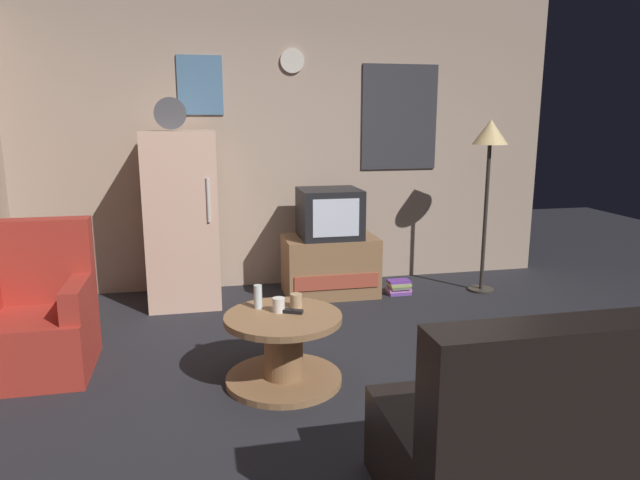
# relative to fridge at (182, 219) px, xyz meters

# --- Properties ---
(ground_plane) EXTENTS (12.00, 12.00, 0.00)m
(ground_plane) POSITION_rel_fridge_xyz_m (1.02, -1.98, -0.75)
(ground_plane) COLOR #232328
(wall_with_art) EXTENTS (5.20, 0.12, 2.75)m
(wall_with_art) POSITION_rel_fridge_xyz_m (1.03, 0.47, 0.63)
(wall_with_art) COLOR tan
(wall_with_art) RESTS_ON ground_plane
(fridge) EXTENTS (0.60, 0.62, 1.77)m
(fridge) POSITION_rel_fridge_xyz_m (0.00, 0.00, 0.00)
(fridge) COLOR beige
(fridge) RESTS_ON ground_plane
(tv_stand) EXTENTS (0.84, 0.53, 0.54)m
(tv_stand) POSITION_rel_fridge_xyz_m (1.31, -0.03, -0.48)
(tv_stand) COLOR #8E6642
(tv_stand) RESTS_ON ground_plane
(crt_tv) EXTENTS (0.54, 0.51, 0.44)m
(crt_tv) POSITION_rel_fridge_xyz_m (1.30, -0.03, 0.01)
(crt_tv) COLOR black
(crt_tv) RESTS_ON tv_stand
(standing_lamp) EXTENTS (0.32, 0.32, 1.59)m
(standing_lamp) POSITION_rel_fridge_xyz_m (2.73, -0.23, 0.60)
(standing_lamp) COLOR #332D28
(standing_lamp) RESTS_ON ground_plane
(coffee_table) EXTENTS (0.72, 0.72, 0.44)m
(coffee_table) POSITION_rel_fridge_xyz_m (0.61, -1.73, -0.53)
(coffee_table) COLOR #8E6642
(coffee_table) RESTS_ON ground_plane
(wine_glass) EXTENTS (0.05, 0.05, 0.15)m
(wine_glass) POSITION_rel_fridge_xyz_m (0.48, -1.58, -0.24)
(wine_glass) COLOR silver
(wine_glass) RESTS_ON coffee_table
(mug_ceramic_white) EXTENTS (0.08, 0.08, 0.09)m
(mug_ceramic_white) POSITION_rel_fridge_xyz_m (0.60, -1.67, -0.27)
(mug_ceramic_white) COLOR silver
(mug_ceramic_white) RESTS_ON coffee_table
(mug_ceramic_tan) EXTENTS (0.08, 0.08, 0.09)m
(mug_ceramic_tan) POSITION_rel_fridge_xyz_m (0.71, -1.62, -0.27)
(mug_ceramic_tan) COLOR tan
(mug_ceramic_tan) RESTS_ON coffee_table
(remote_control) EXTENTS (0.15, 0.11, 0.02)m
(remote_control) POSITION_rel_fridge_xyz_m (0.66, -1.71, -0.30)
(remote_control) COLOR black
(remote_control) RESTS_ON coffee_table
(armchair) EXTENTS (0.68, 0.68, 0.96)m
(armchair) POSITION_rel_fridge_xyz_m (-0.92, -1.21, -0.42)
(armchair) COLOR #A52D23
(armchair) RESTS_ON ground_plane
(couch) EXTENTS (1.70, 0.80, 0.92)m
(couch) POSITION_rel_fridge_xyz_m (1.71, -3.13, -0.44)
(couch) COLOR black
(couch) RESTS_ON ground_plane
(book_stack) EXTENTS (0.21, 0.18, 0.13)m
(book_stack) POSITION_rel_fridge_xyz_m (1.93, -0.16, -0.69)
(book_stack) COLOR #7246A2
(book_stack) RESTS_ON ground_plane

